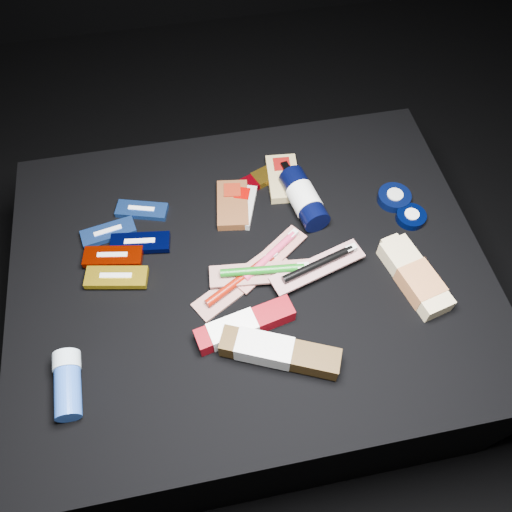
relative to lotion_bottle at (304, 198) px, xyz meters
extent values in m
plane|color=black|center=(-0.15, -0.13, -0.43)|extent=(3.00, 3.00, 0.00)
cube|color=black|center=(-0.15, -0.13, -0.23)|extent=(0.98, 0.78, 0.40)
cube|color=#1E4497|center=(-0.35, 0.05, -0.02)|extent=(0.12, 0.07, 0.01)
cube|color=silver|center=(-0.35, 0.05, -0.02)|extent=(0.06, 0.03, 0.01)
cube|color=#20479B|center=(-0.43, 0.00, -0.02)|extent=(0.12, 0.06, 0.01)
cube|color=silver|center=(-0.43, 0.00, -0.02)|extent=(0.06, 0.02, 0.02)
cube|color=#020630|center=(-0.36, -0.04, -0.02)|extent=(0.13, 0.06, 0.01)
cube|color=silver|center=(-0.36, -0.04, -0.02)|extent=(0.06, 0.02, 0.02)
cube|color=gold|center=(-0.41, -0.11, -0.01)|extent=(0.13, 0.07, 0.01)
cube|color=silver|center=(-0.41, -0.11, -0.01)|extent=(0.06, 0.02, 0.02)
cube|color=#7E1000|center=(-0.42, -0.06, -0.01)|extent=(0.13, 0.06, 0.01)
cube|color=#BABAB6|center=(-0.42, -0.06, -0.01)|extent=(0.06, 0.02, 0.02)
cube|color=brown|center=(-0.15, 0.03, -0.02)|extent=(0.09, 0.13, 0.02)
cube|color=maroon|center=(-0.15, 0.06, -0.02)|extent=(0.04, 0.04, 0.02)
cube|color=#ABAAA4|center=(-0.14, 0.02, -0.02)|extent=(0.09, 0.13, 0.02)
cube|color=#760200|center=(-0.13, 0.05, -0.02)|extent=(0.04, 0.04, 0.02)
cube|color=tan|center=(-0.03, 0.08, -0.02)|extent=(0.08, 0.14, 0.02)
cube|color=#650A09|center=(-0.02, 0.11, -0.02)|extent=(0.04, 0.04, 0.02)
cube|color=#7A010B|center=(-0.09, 0.09, -0.02)|extent=(0.14, 0.09, 0.01)
cube|color=#986D19|center=(-0.07, 0.10, -0.02)|extent=(0.07, 0.06, 0.02)
cylinder|color=black|center=(0.00, 0.00, 0.00)|extent=(0.08, 0.15, 0.06)
cylinder|color=silver|center=(0.00, 0.00, 0.00)|extent=(0.07, 0.07, 0.06)
cylinder|color=black|center=(-0.01, 0.08, 0.00)|extent=(0.02, 0.02, 0.02)
cube|color=black|center=(-0.02, 0.10, -0.01)|extent=(0.02, 0.03, 0.01)
cylinder|color=black|center=(0.20, -0.02, -0.02)|extent=(0.07, 0.07, 0.02)
cylinder|color=beige|center=(0.20, -0.02, -0.02)|extent=(0.04, 0.04, 0.02)
cylinder|color=black|center=(0.22, -0.08, -0.02)|extent=(0.06, 0.06, 0.02)
cylinder|color=silver|center=(0.22, -0.08, -0.02)|extent=(0.03, 0.03, 0.02)
cube|color=beige|center=(0.17, -0.23, -0.01)|extent=(0.10, 0.19, 0.04)
cube|color=#B56F3F|center=(0.18, -0.25, -0.01)|extent=(0.08, 0.09, 0.04)
cube|color=beige|center=(0.15, -0.14, -0.01)|extent=(0.04, 0.03, 0.03)
cylinder|color=#2550AF|center=(-0.51, -0.34, -0.01)|extent=(0.05, 0.09, 0.05)
cylinder|color=#ABBFCB|center=(-0.51, -0.28, 0.00)|extent=(0.05, 0.03, 0.05)
cube|color=#B2AAA7|center=(-0.17, -0.17, -0.03)|extent=(0.21, 0.15, 0.01)
cylinder|color=#721004|center=(-0.17, -0.17, -0.01)|extent=(0.16, 0.10, 0.02)
cube|color=silver|center=(-0.10, -0.12, -0.01)|extent=(0.03, 0.02, 0.01)
cube|color=#B6ACA8|center=(-0.10, -0.13, -0.02)|extent=(0.18, 0.15, 0.01)
cylinder|color=#C72F56|center=(-0.10, -0.13, -0.01)|extent=(0.13, 0.10, 0.01)
cube|color=silver|center=(-0.04, -0.08, -0.01)|extent=(0.02, 0.02, 0.01)
cube|color=#A49C99|center=(-0.13, -0.16, -0.01)|extent=(0.22, 0.07, 0.01)
cylinder|color=#0D5B10|center=(-0.13, -0.16, 0.00)|extent=(0.17, 0.03, 0.02)
cube|color=silver|center=(-0.04, -0.17, 0.00)|extent=(0.03, 0.02, 0.01)
cube|color=silver|center=(-0.01, -0.17, -0.01)|extent=(0.21, 0.10, 0.01)
cylinder|color=black|center=(-0.01, -0.17, 0.01)|extent=(0.16, 0.06, 0.02)
cube|color=silver|center=(0.06, -0.15, 0.01)|extent=(0.03, 0.02, 0.01)
cube|color=maroon|center=(-0.18, -0.27, -0.01)|extent=(0.20, 0.08, 0.03)
cube|color=white|center=(-0.20, -0.27, -0.01)|extent=(0.10, 0.06, 0.04)
cube|color=#3B270E|center=(-0.13, -0.34, 0.00)|extent=(0.22, 0.13, 0.04)
cube|color=beige|center=(-0.15, -0.32, 0.00)|extent=(0.11, 0.09, 0.04)
camera|label=1|loc=(-0.23, -0.66, 0.86)|focal=35.00mm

